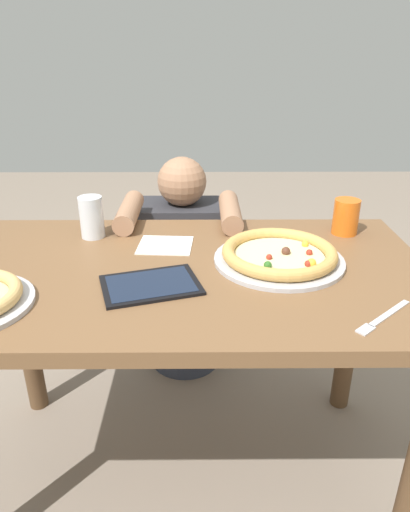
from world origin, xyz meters
The scene contains 9 objects.
ground_plane centered at (0.00, 0.00, 0.00)m, with size 8.00×8.00×0.00m, color gray.
dining_table centered at (0.00, 0.00, 0.64)m, with size 1.36×0.76×0.75m.
pizza_far centered at (0.27, 0.03, 0.77)m, with size 0.36×0.36×0.05m.
drink_cup_colored centered at (0.51, 0.25, 0.81)m, with size 0.08×0.08×0.11m.
water_cup_clear centered at (-0.29, 0.23, 0.82)m, with size 0.07×0.07×0.13m.
paper_napkin centered at (-0.06, 0.15, 0.75)m, with size 0.16×0.14×0.00m, color white.
fork centered at (0.45, -0.26, 0.75)m, with size 0.16×0.15×0.00m.
tablet centered at (-0.08, -0.11, 0.75)m, with size 0.28×0.23×0.01m.
diner_seated centered at (-0.02, 0.59, 0.42)m, with size 0.42×0.52×0.92m.
Camera 1 is at (0.05, -1.13, 1.30)m, focal length 32.45 mm.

